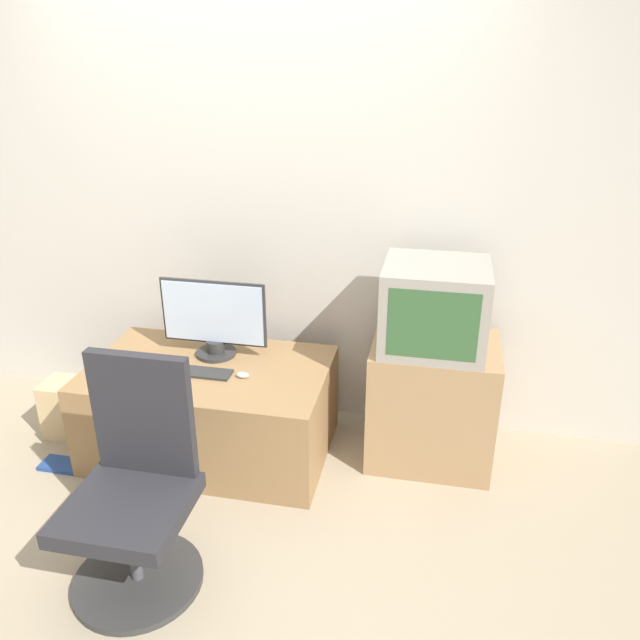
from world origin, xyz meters
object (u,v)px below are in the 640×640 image
at_px(office_chair, 135,497).
at_px(cardboard_box_lower, 71,408).
at_px(book, 63,465).
at_px(crt_tv, 434,307).
at_px(keyboard, 199,372).
at_px(mouse, 243,375).
at_px(main_monitor, 214,319).

bearing_deg(office_chair, cardboard_box_lower, 134.61).
distance_m(cardboard_box_lower, book, 0.36).
xyz_separation_m(crt_tv, cardboard_box_lower, (-2.00, -0.18, -0.73)).
bearing_deg(office_chair, crt_tv, 43.40).
relative_size(keyboard, book, 1.44).
distance_m(office_chair, cardboard_box_lower, 1.26).
bearing_deg(mouse, office_chair, -103.09).
distance_m(crt_tv, cardboard_box_lower, 2.13).
xyz_separation_m(main_monitor, keyboard, (-0.01, -0.22, -0.20)).
bearing_deg(crt_tv, cardboard_box_lower, -174.79).
relative_size(keyboard, office_chair, 0.36).
relative_size(crt_tv, cardboard_box_lower, 1.54).
distance_m(keyboard, office_chair, 0.84).
bearing_deg(main_monitor, crt_tv, 0.67).
xyz_separation_m(keyboard, office_chair, (0.04, -0.83, -0.13)).
bearing_deg(book, crt_tv, 14.47).
xyz_separation_m(main_monitor, book, (-0.73, -0.47, -0.71)).
bearing_deg(crt_tv, office_chair, -136.60).
relative_size(main_monitor, cardboard_box_lower, 1.75).
xyz_separation_m(keyboard, crt_tv, (1.17, 0.24, 0.37)).
xyz_separation_m(main_monitor, cardboard_box_lower, (-0.84, -0.17, -0.56)).
bearing_deg(keyboard, cardboard_box_lower, 176.12).
bearing_deg(main_monitor, mouse, -44.71).
bearing_deg(keyboard, mouse, 0.72).
bearing_deg(book, mouse, 14.79).
xyz_separation_m(office_chair, book, (-0.76, 0.58, -0.38)).
xyz_separation_m(main_monitor, crt_tv, (1.16, 0.01, 0.16)).
relative_size(keyboard, cardboard_box_lower, 1.04).
xyz_separation_m(mouse, crt_tv, (0.93, 0.24, 0.36)).
xyz_separation_m(crt_tv, office_chair, (-1.13, -1.06, -0.50)).
bearing_deg(cardboard_box_lower, mouse, -2.85).
height_order(keyboard, mouse, mouse).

